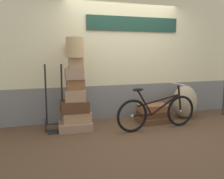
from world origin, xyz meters
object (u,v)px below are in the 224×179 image
object	(u,v)px
suitcase_3	(75,96)
luggage_trolley	(55,115)
suitcase_1	(76,116)
bicycle	(157,112)
wicker_basket	(75,47)
suitcase_0	(75,126)
suitcase_5	(74,74)
burlap_sack	(185,102)
suitcase_2	(75,106)
suitcase_7	(154,119)
suitcase_4	(76,84)
suitcase_8	(154,114)
suitcase_6	(76,63)
suitcase_9	(153,108)

from	to	relation	value
suitcase_3	luggage_trolley	size ratio (longest dim) A/B	0.30
suitcase_1	bicycle	world-z (taller)	bicycle
wicker_basket	bicycle	world-z (taller)	wicker_basket
luggage_trolley	suitcase_3	bearing A→B (deg)	-9.90
suitcase_0	suitcase_5	bearing A→B (deg)	75.77
suitcase_0	burlap_sack	xyz separation A→B (m)	(2.48, 0.11, 0.29)
suitcase_0	suitcase_2	xyz separation A→B (m)	(-0.00, 0.03, 0.38)
suitcase_5	suitcase_7	bearing A→B (deg)	0.29
suitcase_1	suitcase_5	world-z (taller)	suitcase_5
suitcase_0	bicycle	distance (m)	1.59
suitcase_4	wicker_basket	distance (m)	0.68
wicker_basket	suitcase_0	bearing A→B (deg)	-159.75
suitcase_4	luggage_trolley	bearing A→B (deg)	179.78
suitcase_5	suitcase_8	xyz separation A→B (m)	(1.66, 0.01, -0.89)
suitcase_1	suitcase_5	bearing A→B (deg)	-147.69
suitcase_0	suitcase_3	xyz separation A→B (m)	(0.01, -0.01, 0.59)
suitcase_8	burlap_sack	distance (m)	0.83
luggage_trolley	suitcase_2	bearing A→B (deg)	-4.51
suitcase_1	suitcase_2	distance (m)	0.21
suitcase_0	wicker_basket	xyz separation A→B (m)	(0.03, 0.01, 1.47)
suitcase_5	burlap_sack	bearing A→B (deg)	2.94
suitcase_7	luggage_trolley	xyz separation A→B (m)	(-2.03, 0.06, 0.25)
suitcase_0	suitcase_4	world-z (taller)	suitcase_4
suitcase_3	burlap_sack	world-z (taller)	suitcase_3
suitcase_8	wicker_basket	size ratio (longest dim) A/B	1.75
suitcase_2	suitcase_3	bearing A→B (deg)	-69.13
suitcase_4	suitcase_6	world-z (taller)	suitcase_6
suitcase_2	suitcase_8	size ratio (longest dim) A/B	0.81
suitcase_6	suitcase_7	world-z (taller)	suitcase_6
suitcase_3	bicycle	distance (m)	1.59
suitcase_3	bicycle	world-z (taller)	bicycle
suitcase_0	bicycle	xyz separation A→B (m)	(1.51, -0.42, 0.26)
suitcase_3	bicycle	size ratio (longest dim) A/B	0.22
suitcase_3	suitcase_5	xyz separation A→B (m)	(-0.00, 0.03, 0.40)
luggage_trolley	bicycle	distance (m)	1.94
suitcase_6	suitcase_8	size ratio (longest dim) A/B	0.41
suitcase_7	burlap_sack	size ratio (longest dim) A/B	0.93
suitcase_2	luggage_trolley	xyz separation A→B (m)	(-0.37, 0.03, -0.14)
suitcase_6	suitcase_9	world-z (taller)	suitcase_6
suitcase_2	suitcase_7	size ratio (longest dim) A/B	0.76
luggage_trolley	suitcase_8	bearing A→B (deg)	-0.79
suitcase_3	luggage_trolley	bearing A→B (deg)	176.61
suitcase_5	suitcase_1	bearing A→B (deg)	33.75
suitcase_2	suitcase_9	size ratio (longest dim) A/B	0.83
suitcase_3	burlap_sack	xyz separation A→B (m)	(2.47, 0.12, -0.30)
suitcase_8	suitcase_9	bearing A→B (deg)	179.21
suitcase_1	suitcase_5	distance (m)	0.82
suitcase_0	suitcase_9	xyz separation A→B (m)	(1.65, 0.03, 0.23)
suitcase_0	suitcase_2	world-z (taller)	suitcase_2
suitcase_5	bicycle	world-z (taller)	suitcase_5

